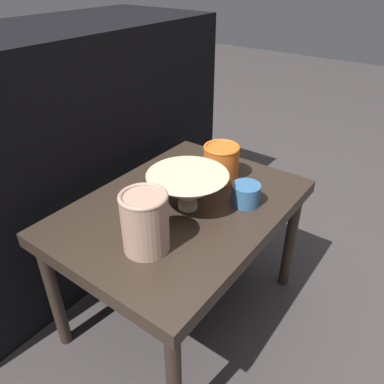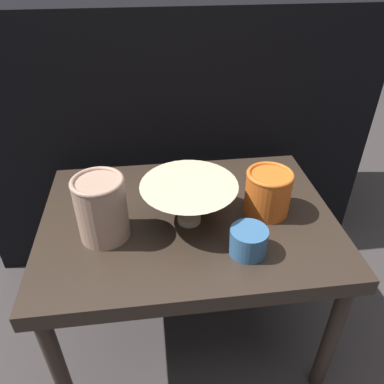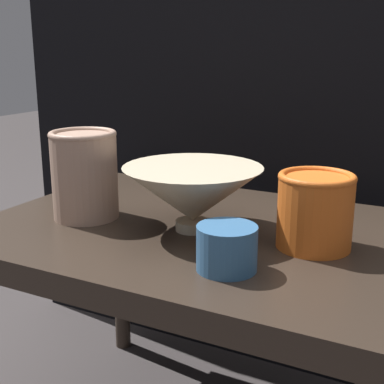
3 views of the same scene
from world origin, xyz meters
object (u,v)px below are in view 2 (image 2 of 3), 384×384
object	(u,v)px
bowl	(189,201)
cup	(248,241)
vase_textured_left	(101,207)
vase_colorful_right	(268,192)

from	to	relation	value
bowl	cup	xyz separation A→B (m)	(0.11, -0.12, -0.03)
bowl	cup	bearing A→B (deg)	-46.47
cup	vase_textured_left	bearing A→B (deg)	162.85
vase_colorful_right	bowl	bearing A→B (deg)	-175.40
bowl	cup	size ratio (longest dim) A/B	2.74
cup	vase_colorful_right	bearing A→B (deg)	59.27
vase_colorful_right	cup	size ratio (longest dim) A/B	1.38
vase_textured_left	cup	distance (m)	0.32
vase_textured_left	cup	xyz separation A→B (m)	(0.31, -0.09, -0.05)
bowl	vase_textured_left	world-z (taller)	vase_textured_left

